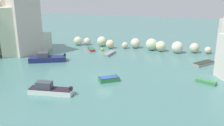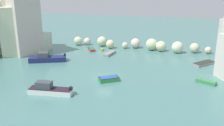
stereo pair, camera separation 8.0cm
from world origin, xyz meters
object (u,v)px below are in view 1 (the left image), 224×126
(moored_boat_5, at_px, (204,63))
(moored_boat_1, at_px, (206,82))
(moored_boat_0, at_px, (49,90))
(channel_buoy, at_px, (102,49))
(moored_boat_6, at_px, (109,53))
(moored_boat_3, at_px, (109,79))
(moored_boat_4, at_px, (47,58))
(moored_boat_2, at_px, (91,49))

(moored_boat_5, bearing_deg, moored_boat_1, 40.70)
(moored_boat_0, relative_size, moored_boat_1, 2.01)
(channel_buoy, height_order, moored_boat_6, channel_buoy)
(moored_boat_1, bearing_deg, moored_boat_6, 172.21)
(channel_buoy, height_order, moored_boat_3, moored_boat_3)
(moored_boat_1, bearing_deg, moored_boat_4, -163.18)
(moored_boat_5, relative_size, moored_boat_6, 1.09)
(moored_boat_1, distance_m, moored_boat_5, 9.66)
(moored_boat_2, bearing_deg, moored_boat_6, -147.96)
(moored_boat_5, bearing_deg, moored_boat_2, -58.30)
(moored_boat_1, relative_size, moored_boat_6, 0.78)
(moored_boat_2, xyz_separation_m, moored_boat_4, (-5.46, -10.34, 0.40))
(moored_boat_1, distance_m, moored_boat_3, 14.90)
(channel_buoy, distance_m, moored_boat_1, 25.59)
(moored_boat_0, distance_m, moored_boat_2, 23.96)
(moored_boat_2, bearing_deg, moored_boat_1, -152.55)
(moored_boat_2, distance_m, moored_boat_6, 5.53)
(moored_boat_0, bearing_deg, moored_boat_6, -102.65)
(moored_boat_3, height_order, moored_boat_6, moored_boat_3)
(channel_buoy, xyz_separation_m, moored_boat_1, (21.15, -14.40, -0.02))
(moored_boat_0, bearing_deg, moored_boat_4, -65.56)
(moored_boat_5, bearing_deg, moored_boat_4, -36.42)
(moored_boat_1, xyz_separation_m, moored_boat_5, (0.26, 9.65, -0.01))
(channel_buoy, height_order, moored_boat_2, channel_buoy)
(moored_boat_4, height_order, moored_boat_6, moored_boat_4)
(channel_buoy, bearing_deg, moored_boat_1, -34.25)
(moored_boat_2, bearing_deg, moored_boat_0, 154.10)
(moored_boat_0, height_order, moored_boat_5, moored_boat_0)
(moored_boat_4, bearing_deg, moored_boat_2, -140.75)
(moored_boat_1, height_order, moored_boat_2, moored_boat_1)
(moored_boat_0, relative_size, moored_boat_3, 1.82)
(moored_boat_3, xyz_separation_m, moored_boat_4, (-14.52, 6.83, 0.28))
(moored_boat_4, bearing_deg, channel_buoy, -149.67)
(moored_boat_3, bearing_deg, channel_buoy, -103.58)
(moored_boat_3, height_order, moored_boat_4, moored_boat_4)
(channel_buoy, bearing_deg, moored_boat_5, -12.51)
(moored_boat_3, bearing_deg, moored_boat_4, -59.37)
(channel_buoy, xyz_separation_m, moored_boat_5, (21.41, -4.75, -0.03))
(moored_boat_1, xyz_separation_m, moored_boat_6, (-18.68, 11.65, -0.02))
(moored_boat_3, relative_size, moored_boat_5, 0.79)
(moored_boat_3, bearing_deg, moored_boat_1, 157.75)
(moored_boat_0, distance_m, moored_boat_1, 23.33)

